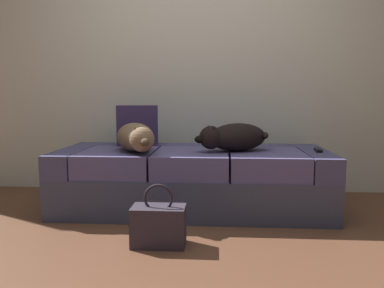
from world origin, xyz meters
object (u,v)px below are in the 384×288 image
(dog_dark, at_px, (233,137))
(handbag, at_px, (159,225))
(throw_pillow, at_px, (138,126))
(tv_remote, at_px, (318,150))
(dog_tan, at_px, (136,137))
(couch, at_px, (192,179))

(dog_dark, relative_size, handbag, 1.59)
(throw_pillow, relative_size, handbag, 0.90)
(tv_remote, bearing_deg, handbag, -140.69)
(dog_tan, bearing_deg, couch, 20.49)
(couch, bearing_deg, dog_dark, -13.06)
(couch, xyz_separation_m, handbag, (-0.15, -0.78, -0.11))
(couch, relative_size, dog_dark, 3.50)
(dog_dark, bearing_deg, dog_tan, -173.65)
(dog_tan, relative_size, throw_pillow, 1.79)
(dog_tan, xyz_separation_m, dog_dark, (0.73, 0.08, -0.00))
(dog_tan, distance_m, throw_pillow, 0.39)
(couch, bearing_deg, tv_remote, -2.76)
(throw_pillow, bearing_deg, tv_remote, -10.62)
(couch, xyz_separation_m, dog_dark, (0.31, -0.07, 0.35))
(dog_dark, bearing_deg, couch, 166.94)
(dog_dark, bearing_deg, throw_pillow, 159.55)
(dog_dark, height_order, tv_remote, dog_dark)
(tv_remote, relative_size, handbag, 0.40)
(throw_pillow, bearing_deg, dog_dark, -20.45)
(tv_remote, xyz_separation_m, throw_pillow, (-1.44, 0.27, 0.16))
(dog_tan, bearing_deg, handbag, -67.46)
(couch, height_order, dog_dark, dog_dark)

